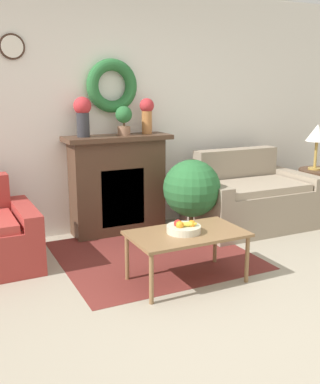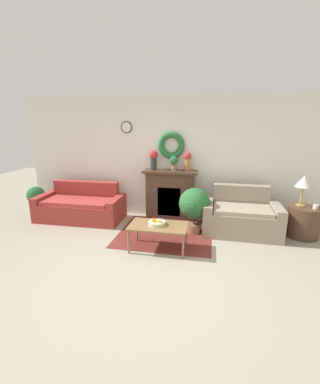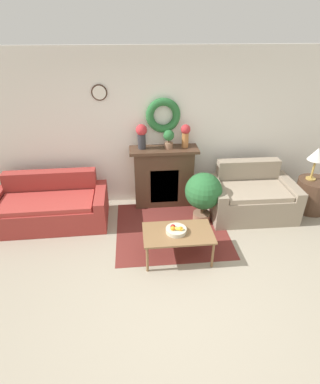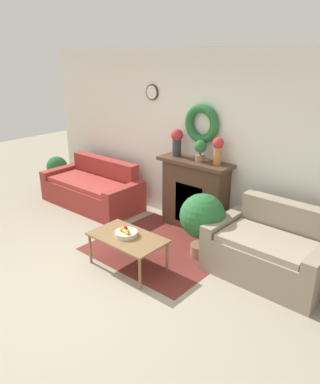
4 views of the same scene
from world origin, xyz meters
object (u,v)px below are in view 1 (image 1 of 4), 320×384
(fruit_bowl, at_px, (184,228))
(vase_on_mantel_left, at_px, (83,114))
(table_lamp, at_px, (317,134))
(loveseat_right, at_px, (250,200))
(vase_on_mantel_right, at_px, (147,113))
(potted_plant_floor_by_loveseat, at_px, (192,191))
(side_table_by_loveseat, at_px, (320,192))
(potted_plant_on_mantel, at_px, (124,118))
(fireplace, at_px, (118,184))
(coffee_table, at_px, (187,237))

(fruit_bowl, xyz_separation_m, vase_on_mantel_left, (-0.39, 1.51, 0.88))
(table_lamp, bearing_deg, loveseat_right, -176.01)
(vase_on_mantel_right, relative_size, potted_plant_floor_by_loveseat, 0.44)
(loveseat_right, height_order, vase_on_mantel_right, vase_on_mantel_right)
(side_table_by_loveseat, height_order, table_lamp, table_lamp)
(loveseat_right, relative_size, table_lamp, 2.50)
(fruit_bowl, distance_m, potted_plant_on_mantel, 1.70)
(table_lamp, relative_size, potted_plant_on_mantel, 1.83)
(potted_plant_floor_by_loveseat, bearing_deg, vase_on_mantel_left, 145.89)
(fruit_bowl, bearing_deg, vase_on_mantel_right, 76.86)
(fireplace, distance_m, side_table_by_loveseat, 2.69)
(side_table_by_loveseat, height_order, vase_on_mantel_left, vase_on_mantel_left)
(fireplace, xyz_separation_m, potted_plant_floor_by_loveseat, (0.59, -0.65, -0.00))
(fruit_bowl, bearing_deg, fireplace, 90.64)
(table_lamp, height_order, potted_plant_on_mantel, potted_plant_on_mantel)
(vase_on_mantel_right, xyz_separation_m, potted_plant_on_mantel, (-0.29, -0.02, -0.05))
(loveseat_right, height_order, potted_plant_on_mantel, potted_plant_on_mantel)
(coffee_table, relative_size, potted_plant_on_mantel, 3.09)
(vase_on_mantel_right, distance_m, potted_plant_on_mantel, 0.29)
(loveseat_right, height_order, coffee_table, loveseat_right)
(fruit_bowl, bearing_deg, side_table_by_loveseat, 21.76)
(table_lamp, bearing_deg, coffee_table, -156.20)
(fireplace, xyz_separation_m, potted_plant_on_mantel, (0.08, -0.01, 0.73))
(loveseat_right, relative_size, vase_on_mantel_right, 3.67)
(vase_on_mantel_left, distance_m, potted_plant_on_mantel, 0.46)
(coffee_table, bearing_deg, table_lamp, 23.80)
(vase_on_mantel_left, xyz_separation_m, potted_plant_floor_by_loveseat, (0.96, -0.65, -0.80))
(loveseat_right, bearing_deg, coffee_table, -143.68)
(side_table_by_loveseat, bearing_deg, vase_on_mantel_right, 168.40)
(fruit_bowl, height_order, vase_on_mantel_right, vase_on_mantel_right)
(vase_on_mantel_right, xyz_separation_m, potted_plant_floor_by_loveseat, (0.22, -0.65, -0.78))
(fruit_bowl, xyz_separation_m, vase_on_mantel_right, (0.35, 1.51, 0.86))
(coffee_table, xyz_separation_m, potted_plant_floor_by_loveseat, (0.54, 0.86, 0.16))
(fireplace, bearing_deg, vase_on_mantel_right, 0.85)
(side_table_by_loveseat, height_order, vase_on_mantel_right, vase_on_mantel_right)
(loveseat_right, bearing_deg, vase_on_mantel_right, 157.50)
(fireplace, xyz_separation_m, vase_on_mantel_right, (0.37, 0.01, 0.78))
(potted_plant_floor_by_loveseat, bearing_deg, fruit_bowl, -123.70)
(fireplace, height_order, vase_on_mantel_left, vase_on_mantel_left)
(loveseat_right, distance_m, potted_plant_floor_by_loveseat, 0.95)
(coffee_table, bearing_deg, side_table_by_loveseat, 22.10)
(coffee_table, xyz_separation_m, table_lamp, (2.51, 1.11, 0.64))
(vase_on_mantel_right, bearing_deg, vase_on_mantel_left, -180.00)
(fireplace, xyz_separation_m, coffee_table, (0.05, -1.51, -0.16))
(fruit_bowl, xyz_separation_m, table_lamp, (2.54, 1.10, 0.56))
(side_table_by_loveseat, distance_m, vase_on_mantel_right, 2.54)
(potted_plant_on_mantel, bearing_deg, fruit_bowl, -92.52)
(side_table_by_loveseat, height_order, potted_plant_on_mantel, potted_plant_on_mantel)
(fruit_bowl, distance_m, vase_on_mantel_right, 1.77)
(side_table_by_loveseat, distance_m, potted_plant_floor_by_loveseat, 2.07)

